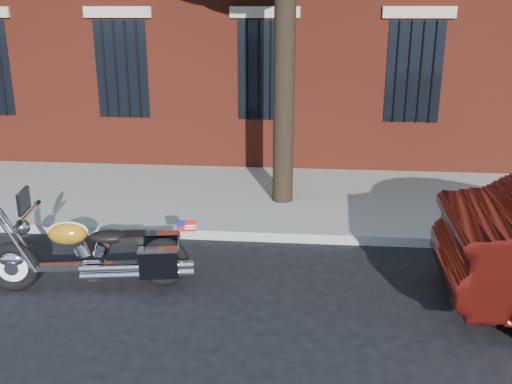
{
  "coord_description": "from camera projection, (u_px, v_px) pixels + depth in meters",
  "views": [
    {
      "loc": [
        0.93,
        -6.76,
        3.41
      ],
      "look_at": [
        0.22,
        0.8,
        0.96
      ],
      "focal_mm": 40.0,
      "sensor_mm": 36.0,
      "label": 1
    }
  ],
  "objects": [
    {
      "name": "motorcycle",
      "position": [
        99.0,
        256.0,
        7.16
      ],
      "size": [
        2.66,
        1.01,
        1.33
      ],
      "rotation": [
        0.0,
        0.0,
        0.17
      ],
      "color": "black",
      "rests_on": "ground"
    },
    {
      "name": "curb",
      "position": [
        245.0,
        235.0,
        8.82
      ],
      "size": [
        40.0,
        0.16,
        0.15
      ],
      "primitive_type": "cube",
      "color": "gray",
      "rests_on": "ground"
    },
    {
      "name": "sidewalk",
      "position": [
        256.0,
        197.0,
        10.6
      ],
      "size": [
        40.0,
        3.6,
        0.15
      ],
      "primitive_type": "cube",
      "color": "gray",
      "rests_on": "ground"
    },
    {
      "name": "ground",
      "position": [
        234.0,
        279.0,
        7.54
      ],
      "size": [
        120.0,
        120.0,
        0.0
      ],
      "primitive_type": "plane",
      "color": "black",
      "rests_on": "ground"
    }
  ]
}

